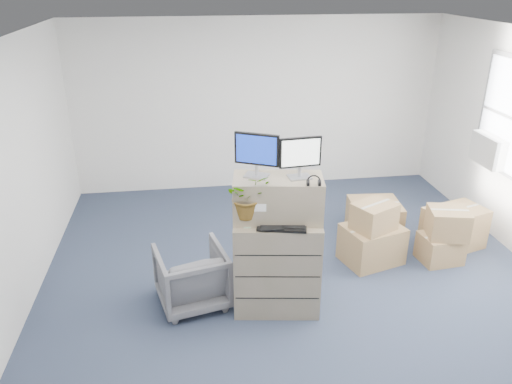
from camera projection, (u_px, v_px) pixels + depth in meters
The scene contains 17 objects.
ground at pixel (303, 304), 5.58m from camera, with size 7.00×7.00×0.00m, color #273347.
wall_back at pixel (258, 105), 8.20m from camera, with size 6.00×0.02×2.80m, color silver.
ac_unit at pixel (490, 150), 6.74m from camera, with size 0.24×0.60×0.40m, color silver.
filing_cabinet_lower at pixel (277, 264), 5.35m from camera, with size 0.91×0.55×1.06m, color #83785A.
filing_cabinet_upper at pixel (278, 198), 5.10m from camera, with size 0.91×0.45×0.45m, color #83785A.
monitor_left at pixel (257, 153), 4.93m from camera, with size 0.43×0.26×0.45m.
monitor_right at pixel (300, 155), 4.91m from camera, with size 0.43×0.18×0.42m.
headphones at pixel (314, 181), 4.82m from camera, with size 0.14×0.14×0.01m, color black.
keyboard at pixel (282, 227), 4.98m from camera, with size 0.49×0.21×0.03m, color black.
mouse at pixel (307, 224), 5.03m from camera, with size 0.09×0.06×0.03m, color silver.
water_bottle at pixel (287, 207), 5.16m from camera, with size 0.07×0.07×0.23m, color #999BA1.
phone_dock at pixel (272, 214), 5.17m from camera, with size 0.07×0.06×0.14m.
external_drive at pixel (307, 211), 5.27m from camera, with size 0.22×0.16×0.07m, color black.
tissue_box at pixel (310, 206), 5.19m from camera, with size 0.23×0.12×0.09m, color #42A6E1.
potted_plant at pixel (247, 201), 4.96m from camera, with size 0.49×0.53×0.45m.
office_chair at pixel (191, 274), 5.46m from camera, with size 0.72×0.67×0.74m, color #57575C.
cardboard_boxes at pixel (407, 229), 6.56m from camera, with size 2.07×1.48×0.83m.
Camera 1 is at (-1.19, -4.48, 3.40)m, focal length 35.00 mm.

